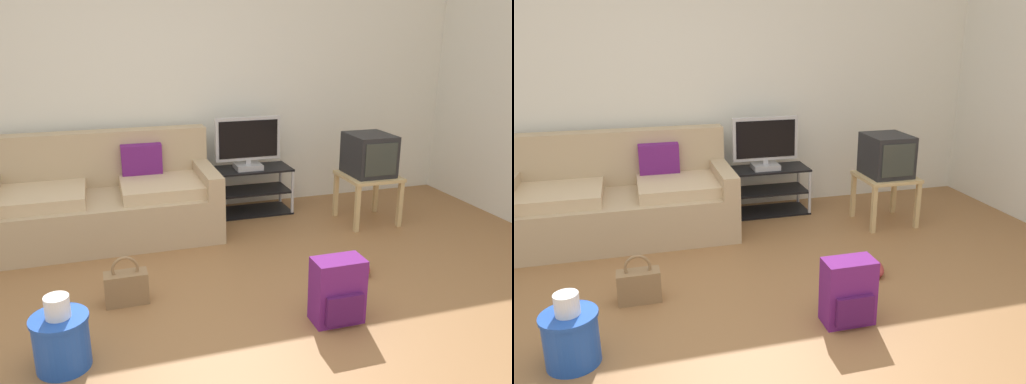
# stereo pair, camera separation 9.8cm
# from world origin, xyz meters

# --- Properties ---
(ground_plane) EXTENTS (9.00, 9.80, 0.02)m
(ground_plane) POSITION_xyz_m (0.00, 0.00, -0.01)
(ground_plane) COLOR olive
(wall_back) EXTENTS (9.00, 0.10, 2.70)m
(wall_back) POSITION_xyz_m (0.00, 2.45, 1.35)
(wall_back) COLOR silver
(wall_back) RESTS_ON ground_plane
(couch) EXTENTS (1.93, 0.92, 0.88)m
(couch) POSITION_xyz_m (-0.67, 1.91, 0.32)
(couch) COLOR tan
(couch) RESTS_ON ground_plane
(tv_stand) EXTENTS (0.85, 0.38, 0.46)m
(tv_stand) POSITION_xyz_m (0.69, 2.10, 0.23)
(tv_stand) COLOR black
(tv_stand) RESTS_ON ground_plane
(flat_tv) EXTENTS (0.64, 0.22, 0.51)m
(flat_tv) POSITION_xyz_m (0.69, 2.08, 0.71)
(flat_tv) COLOR #B2B2B7
(flat_tv) RESTS_ON tv_stand
(side_table) EXTENTS (0.50, 0.50, 0.46)m
(side_table) POSITION_xyz_m (1.70, 1.53, 0.38)
(side_table) COLOR tan
(side_table) RESTS_ON ground_plane
(crt_tv) EXTENTS (0.38, 0.44, 0.38)m
(crt_tv) POSITION_xyz_m (1.70, 1.55, 0.65)
(crt_tv) COLOR #232326
(crt_tv) RESTS_ON side_table
(backpack) EXTENTS (0.31, 0.26, 0.42)m
(backpack) POSITION_xyz_m (0.66, 0.00, 0.20)
(backpack) COLOR #661E70
(backpack) RESTS_ON ground_plane
(handbag) EXTENTS (0.28, 0.13, 0.34)m
(handbag) POSITION_xyz_m (-0.58, 0.62, 0.12)
(handbag) COLOR olive
(handbag) RESTS_ON ground_plane
(cleaning_bucket) EXTENTS (0.31, 0.31, 0.42)m
(cleaning_bucket) POSITION_xyz_m (-0.95, 0.02, 0.18)
(cleaning_bucket) COLOR blue
(cleaning_bucket) RESTS_ON ground_plane
(sneakers_pair) EXTENTS (0.37, 0.29, 0.09)m
(sneakers_pair) POSITION_xyz_m (1.03, 0.57, 0.04)
(sneakers_pair) COLOR #993333
(sneakers_pair) RESTS_ON ground_plane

